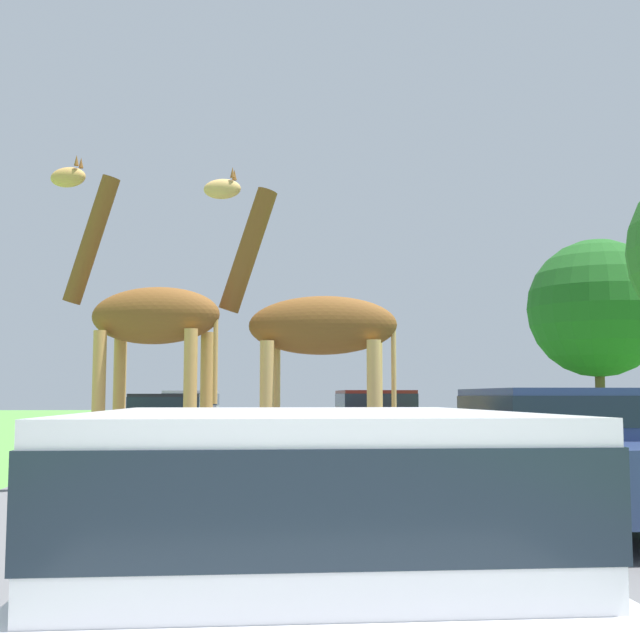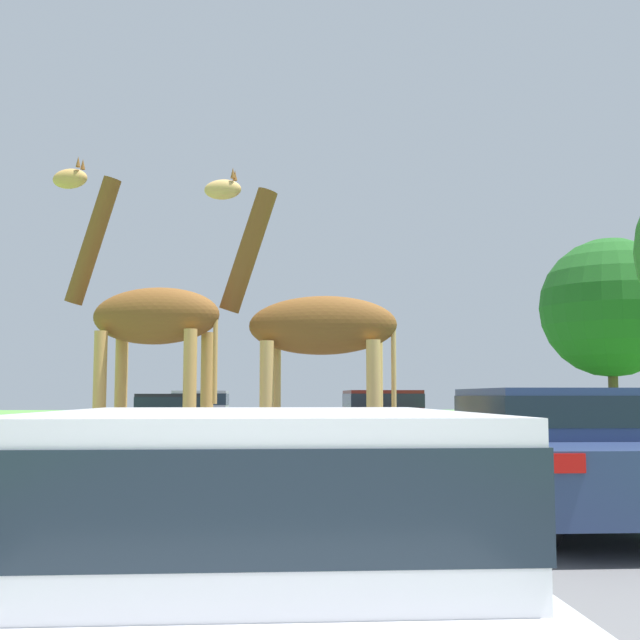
{
  "view_description": "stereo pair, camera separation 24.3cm",
  "coord_description": "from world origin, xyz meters",
  "px_view_note": "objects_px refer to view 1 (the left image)",
  "views": [
    {
      "loc": [
        -0.41,
        0.58,
        1.35
      ],
      "look_at": [
        0.58,
        11.99,
        2.44
      ],
      "focal_mm": 45.0,
      "sensor_mm": 36.0,
      "label": 1
    },
    {
      "loc": [
        -0.17,
        0.56,
        1.35
      ],
      "look_at": [
        0.58,
        11.99,
        2.44
      ],
      "focal_mm": 45.0,
      "sensor_mm": 36.0,
      "label": 2
    }
  ],
  "objects_px": {
    "giraffe_near_road": "(313,335)",
    "car_queue_left": "(561,450)",
    "car_far_ahead": "(375,420)",
    "car_verge_right": "(166,421)",
    "car_queue_right": "(191,414)",
    "giraffe_companion": "(147,326)",
    "tree_left_edge": "(598,308)",
    "car_lead_maroon": "(302,570)"
  },
  "relations": [
    {
      "from": "car_lead_maroon",
      "to": "car_far_ahead",
      "type": "relative_size",
      "value": 1.0
    },
    {
      "from": "car_queue_right",
      "to": "car_queue_left",
      "type": "height_order",
      "value": "car_queue_right"
    },
    {
      "from": "tree_left_edge",
      "to": "car_lead_maroon",
      "type": "bearing_deg",
      "value": -116.13
    },
    {
      "from": "car_lead_maroon",
      "to": "car_verge_right",
      "type": "xyz_separation_m",
      "value": [
        -2.23,
        16.78,
        0.05
      ]
    },
    {
      "from": "car_queue_left",
      "to": "giraffe_near_road",
      "type": "bearing_deg",
      "value": 129.65
    },
    {
      "from": "giraffe_companion",
      "to": "tree_left_edge",
      "type": "height_order",
      "value": "tree_left_edge"
    },
    {
      "from": "car_far_ahead",
      "to": "car_verge_right",
      "type": "xyz_separation_m",
      "value": [
        -4.96,
        0.98,
        -0.05
      ]
    },
    {
      "from": "car_verge_right",
      "to": "tree_left_edge",
      "type": "xyz_separation_m",
      "value": [
        16.17,
        11.65,
        4.18
      ]
    },
    {
      "from": "car_verge_right",
      "to": "car_far_ahead",
      "type": "bearing_deg",
      "value": -11.22
    },
    {
      "from": "giraffe_near_road",
      "to": "tree_left_edge",
      "type": "relative_size",
      "value": 0.61
    },
    {
      "from": "car_lead_maroon",
      "to": "tree_left_edge",
      "type": "relative_size",
      "value": 0.6
    },
    {
      "from": "car_lead_maroon",
      "to": "car_queue_left",
      "type": "relative_size",
      "value": 1.02
    },
    {
      "from": "car_lead_maroon",
      "to": "car_queue_right",
      "type": "distance_m",
      "value": 22.27
    },
    {
      "from": "car_queue_right",
      "to": "car_lead_maroon",
      "type": "bearing_deg",
      "value": -84.8
    },
    {
      "from": "car_queue_left",
      "to": "car_far_ahead",
      "type": "height_order",
      "value": "car_far_ahead"
    },
    {
      "from": "car_queue_right",
      "to": "car_verge_right",
      "type": "distance_m",
      "value": 5.4
    },
    {
      "from": "car_lead_maroon",
      "to": "car_verge_right",
      "type": "bearing_deg",
      "value": 97.56
    },
    {
      "from": "car_lead_maroon",
      "to": "giraffe_near_road",
      "type": "bearing_deg",
      "value": 85.29
    },
    {
      "from": "giraffe_near_road",
      "to": "car_queue_left",
      "type": "relative_size",
      "value": 1.03
    },
    {
      "from": "car_lead_maroon",
      "to": "tree_left_edge",
      "type": "height_order",
      "value": "tree_left_edge"
    },
    {
      "from": "giraffe_companion",
      "to": "car_lead_maroon",
      "type": "height_order",
      "value": "giraffe_companion"
    },
    {
      "from": "giraffe_near_road",
      "to": "tree_left_edge",
      "type": "height_order",
      "value": "tree_left_edge"
    },
    {
      "from": "car_verge_right",
      "to": "car_lead_maroon",
      "type": "bearing_deg",
      "value": -82.44
    },
    {
      "from": "car_queue_left",
      "to": "car_verge_right",
      "type": "distance_m",
      "value": 12.57
    },
    {
      "from": "car_far_ahead",
      "to": "car_verge_right",
      "type": "bearing_deg",
      "value": 168.78
    },
    {
      "from": "giraffe_near_road",
      "to": "car_queue_left",
      "type": "distance_m",
      "value": 4.12
    },
    {
      "from": "car_queue_right",
      "to": "car_verge_right",
      "type": "bearing_deg",
      "value": -92.21
    },
    {
      "from": "giraffe_companion",
      "to": "car_queue_right",
      "type": "bearing_deg",
      "value": 19.13
    },
    {
      "from": "giraffe_companion",
      "to": "tree_left_edge",
      "type": "relative_size",
      "value": 0.63
    },
    {
      "from": "car_far_ahead",
      "to": "tree_left_edge",
      "type": "height_order",
      "value": "tree_left_edge"
    },
    {
      "from": "car_lead_maroon",
      "to": "tree_left_edge",
      "type": "bearing_deg",
      "value": 63.87
    },
    {
      "from": "giraffe_near_road",
      "to": "car_queue_left",
      "type": "xyz_separation_m",
      "value": [
        2.46,
        -2.97,
        -1.46
      ]
    },
    {
      "from": "giraffe_companion",
      "to": "car_far_ahead",
      "type": "relative_size",
      "value": 1.05
    },
    {
      "from": "giraffe_near_road",
      "to": "car_lead_maroon",
      "type": "relative_size",
      "value": 1.02
    },
    {
      "from": "giraffe_companion",
      "to": "car_queue_right",
      "type": "distance_m",
      "value": 13.86
    },
    {
      "from": "giraffe_companion",
      "to": "giraffe_near_road",
      "type": "bearing_deg",
      "value": -73.13
    },
    {
      "from": "car_far_ahead",
      "to": "car_verge_right",
      "type": "height_order",
      "value": "car_far_ahead"
    },
    {
      "from": "car_far_ahead",
      "to": "giraffe_companion",
      "type": "bearing_deg",
      "value": -120.78
    },
    {
      "from": "giraffe_near_road",
      "to": "car_queue_left",
      "type": "bearing_deg",
      "value": -128.97
    },
    {
      "from": "car_lead_maroon",
      "to": "car_verge_right",
      "type": "height_order",
      "value": "car_verge_right"
    },
    {
      "from": "giraffe_near_road",
      "to": "car_lead_maroon",
      "type": "height_order",
      "value": "giraffe_near_road"
    },
    {
      "from": "tree_left_edge",
      "to": "giraffe_companion",
      "type": "bearing_deg",
      "value": -127.95
    }
  ]
}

